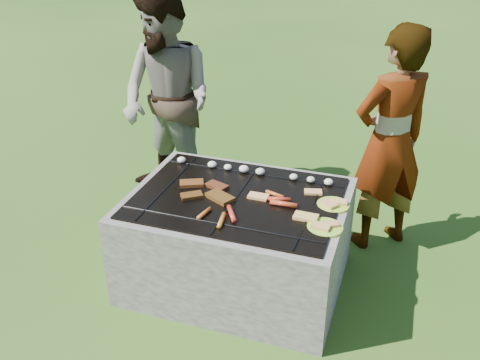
{
  "coord_description": "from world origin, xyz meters",
  "views": [
    {
      "loc": [
        0.9,
        -2.64,
        2.19
      ],
      "look_at": [
        0.0,
        0.05,
        0.7
      ],
      "focal_mm": 40.0,
      "sensor_mm": 36.0,
      "label": 1
    }
  ],
  "objects_px": {
    "fire_pit": "(237,242)",
    "cook": "(390,142)",
    "plate_near": "(325,227)",
    "plate_far": "(333,204)",
    "bystander": "(168,101)"
  },
  "relations": [
    {
      "from": "cook",
      "to": "bystander",
      "type": "distance_m",
      "value": 1.68
    },
    {
      "from": "plate_near",
      "to": "cook",
      "type": "bearing_deg",
      "value": 74.41
    },
    {
      "from": "plate_near",
      "to": "plate_far",
      "type": "bearing_deg",
      "value": 89.67
    },
    {
      "from": "cook",
      "to": "bystander",
      "type": "height_order",
      "value": "bystander"
    },
    {
      "from": "fire_pit",
      "to": "plate_near",
      "type": "height_order",
      "value": "plate_near"
    },
    {
      "from": "cook",
      "to": "fire_pit",
      "type": "bearing_deg",
      "value": 1.73
    },
    {
      "from": "plate_near",
      "to": "cook",
      "type": "relative_size",
      "value": 0.14
    },
    {
      "from": "plate_far",
      "to": "plate_near",
      "type": "distance_m",
      "value": 0.26
    },
    {
      "from": "fire_pit",
      "to": "bystander",
      "type": "height_order",
      "value": "bystander"
    },
    {
      "from": "fire_pit",
      "to": "plate_near",
      "type": "distance_m",
      "value": 0.67
    },
    {
      "from": "plate_far",
      "to": "plate_near",
      "type": "height_order",
      "value": "same"
    },
    {
      "from": "plate_near",
      "to": "bystander",
      "type": "bearing_deg",
      "value": 143.91
    },
    {
      "from": "fire_pit",
      "to": "plate_near",
      "type": "bearing_deg",
      "value": -16.31
    },
    {
      "from": "plate_far",
      "to": "bystander",
      "type": "height_order",
      "value": "bystander"
    },
    {
      "from": "fire_pit",
      "to": "cook",
      "type": "bearing_deg",
      "value": 42.28
    }
  ]
}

